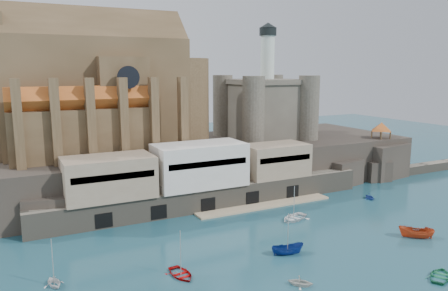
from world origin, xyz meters
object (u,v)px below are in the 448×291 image
(boat_0, at_px, (181,276))
(boat_2, at_px, (287,254))
(church, at_px, (105,94))
(castle_keep, at_px, (264,105))
(boat_1, at_px, (300,286))
(pavilion, at_px, (381,128))

(boat_0, height_order, boat_2, boat_0)
(church, distance_m, boat_0, 49.82)
(boat_0, bearing_deg, church, 83.77)
(castle_keep, xyz_separation_m, boat_1, (-27.69, -53.41, -18.31))
(church, xyz_separation_m, boat_0, (-0.25, -44.64, -22.13))
(boat_0, xyz_separation_m, boat_2, (16.92, -0.76, 0.00))
(boat_1, height_order, boat_2, boat_2)
(church, distance_m, pavilion, 68.65)
(church, bearing_deg, castle_keep, -1.11)
(church, xyz_separation_m, castle_keep, (40.21, -0.78, -3.81))
(boat_0, bearing_deg, boat_2, -8.48)
(boat_1, bearing_deg, boat_0, 97.16)
(castle_keep, height_order, pavilion, castle_keep)
(church, height_order, boat_2, church)
(pavilion, bearing_deg, castle_keep, 149.82)
(boat_0, distance_m, boat_1, 15.94)
(church, bearing_deg, boat_1, -76.99)
(castle_keep, height_order, boat_1, castle_keep)
(church, height_order, pavilion, church)
(castle_keep, relative_size, boat_0, 5.68)
(castle_keep, xyz_separation_m, pavilion, (25.92, -15.08, -5.59))
(pavilion, distance_m, boat_0, 73.46)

